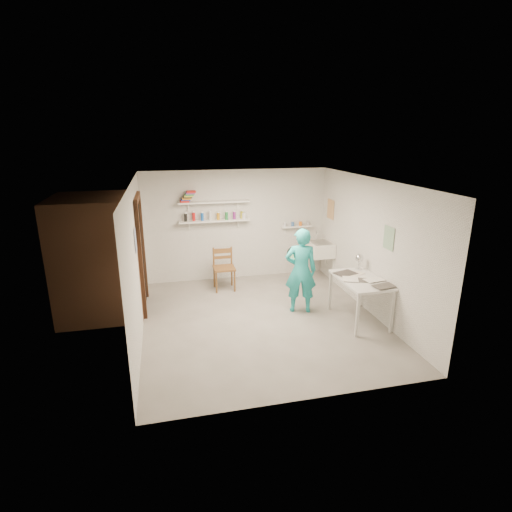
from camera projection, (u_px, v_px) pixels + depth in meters
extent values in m
cube|color=slate|center=(261.00, 320.00, 6.98)|extent=(4.00, 4.50, 0.02)
cube|color=silver|center=(262.00, 181.00, 6.27)|extent=(4.00, 4.50, 0.02)
cube|color=silver|center=(237.00, 225.00, 8.73)|extent=(4.00, 0.02, 2.40)
cube|color=silver|center=(309.00, 311.00, 4.52)|extent=(4.00, 0.02, 2.40)
cube|color=silver|center=(136.00, 263.00, 6.18)|extent=(0.02, 4.50, 2.40)
cube|color=silver|center=(372.00, 247.00, 7.06)|extent=(0.02, 4.50, 2.40)
cube|color=black|center=(141.00, 256.00, 7.23)|extent=(0.02, 0.90, 2.00)
cube|color=brown|center=(99.00, 256.00, 7.06)|extent=(1.40, 1.50, 2.10)
cube|color=brown|center=(137.00, 198.00, 6.92)|extent=(0.06, 1.05, 0.10)
cube|color=brown|center=(141.00, 264.00, 6.76)|extent=(0.06, 0.10, 2.00)
cube|color=brown|center=(143.00, 248.00, 7.69)|extent=(0.06, 0.10, 2.00)
cube|color=white|center=(214.00, 221.00, 8.45)|extent=(1.50, 0.22, 0.03)
cube|color=white|center=(214.00, 202.00, 8.33)|extent=(1.50, 0.22, 0.03)
cube|color=white|center=(296.00, 226.00, 8.96)|extent=(0.70, 0.14, 0.03)
cube|color=#334C7F|center=(136.00, 240.00, 6.13)|extent=(0.01, 0.28, 0.36)
cube|color=#995933|center=(331.00, 209.00, 8.63)|extent=(0.01, 0.34, 0.42)
cube|color=#3F724C|center=(389.00, 238.00, 6.46)|extent=(0.01, 0.30, 0.38)
cube|color=white|center=(320.00, 249.00, 8.73)|extent=(0.48, 0.60, 0.30)
imported|color=#22AAAC|center=(301.00, 271.00, 7.11)|extent=(0.64, 0.50, 1.55)
cylinder|color=beige|center=(294.00, 254.00, 7.22)|extent=(0.28, 0.10, 0.28)
cube|color=brown|center=(224.00, 268.00, 8.21)|extent=(0.44, 0.42, 0.93)
cube|color=silver|center=(359.00, 300.00, 6.86)|extent=(0.69, 1.15, 0.77)
sphere|color=silver|center=(359.00, 258.00, 7.15)|extent=(0.14, 0.14, 0.14)
cylinder|color=black|center=(185.00, 217.00, 8.29)|extent=(0.06, 0.06, 0.17)
cylinder|color=red|center=(193.00, 217.00, 8.33)|extent=(0.06, 0.06, 0.17)
cylinder|color=blue|center=(202.00, 217.00, 8.37)|extent=(0.06, 0.06, 0.17)
cylinder|color=white|center=(210.00, 216.00, 8.40)|extent=(0.06, 0.06, 0.17)
cylinder|color=orange|center=(218.00, 216.00, 8.44)|extent=(0.06, 0.06, 0.17)
cylinder|color=#268C3F|center=(227.00, 215.00, 8.48)|extent=(0.06, 0.06, 0.17)
cylinder|color=#8C268C|center=(235.00, 215.00, 8.52)|extent=(0.06, 0.06, 0.17)
cylinder|color=gold|center=(243.00, 215.00, 8.56)|extent=(0.06, 0.06, 0.17)
cube|color=red|center=(185.00, 202.00, 8.19)|extent=(0.18, 0.14, 0.03)
cube|color=#1933A5|center=(186.00, 200.00, 8.19)|extent=(0.18, 0.14, 0.03)
cube|color=orange|center=(187.00, 199.00, 8.19)|extent=(0.18, 0.14, 0.03)
cube|color=black|center=(188.00, 197.00, 8.18)|extent=(0.18, 0.14, 0.03)
cube|color=yellow|center=(188.00, 196.00, 8.18)|extent=(0.18, 0.14, 0.03)
cube|color=#338C4C|center=(189.00, 195.00, 8.18)|extent=(0.18, 0.14, 0.03)
cube|color=#8C3F8C|center=(190.00, 193.00, 8.17)|extent=(0.18, 0.14, 0.03)
cube|color=red|center=(191.00, 192.00, 8.17)|extent=(0.18, 0.14, 0.03)
cylinder|color=silver|center=(288.00, 224.00, 8.90)|extent=(0.07, 0.07, 0.09)
cylinder|color=#335999|center=(294.00, 224.00, 8.93)|extent=(0.07, 0.07, 0.09)
cylinder|color=orange|center=(299.00, 224.00, 8.96)|extent=(0.07, 0.07, 0.09)
cylinder|color=#999999|center=(305.00, 223.00, 8.99)|extent=(0.07, 0.07, 0.09)
cube|color=silver|center=(361.00, 279.00, 6.74)|extent=(0.30, 0.22, 0.00)
cube|color=#4C4742|center=(361.00, 279.00, 6.74)|extent=(0.30, 0.22, 0.00)
cube|color=beige|center=(361.00, 278.00, 6.74)|extent=(0.30, 0.22, 0.00)
cube|color=#383330|center=(361.00, 278.00, 6.74)|extent=(0.30, 0.22, 0.00)
cube|color=silver|center=(361.00, 278.00, 6.74)|extent=(0.30, 0.22, 0.00)
cube|color=silver|center=(361.00, 278.00, 6.74)|extent=(0.30, 0.22, 0.00)
cube|color=#4C4742|center=(361.00, 277.00, 6.73)|extent=(0.30, 0.22, 0.00)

